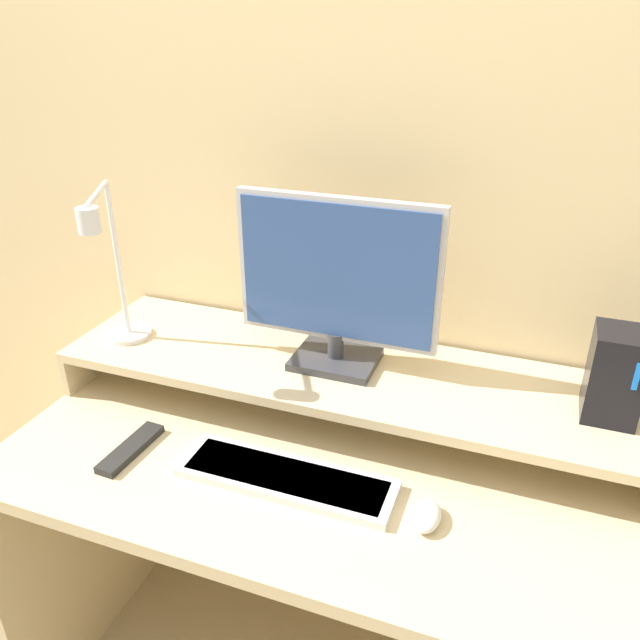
{
  "coord_description": "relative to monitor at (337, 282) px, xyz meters",
  "views": [
    {
      "loc": [
        0.36,
        -0.64,
        1.57
      ],
      "look_at": [
        -0.01,
        0.38,
        1.04
      ],
      "focal_mm": 35.0,
      "sensor_mm": 36.0,
      "label": 1
    }
  ],
  "objects": [
    {
      "name": "mouse",
      "position": [
        0.28,
        -0.3,
        -0.3
      ],
      "size": [
        0.05,
        0.09,
        0.03
      ],
      "color": "white",
      "rests_on": "desk"
    },
    {
      "name": "desk",
      "position": [
        0.03,
        -0.18,
        -0.52
      ],
      "size": [
        1.3,
        0.69,
        0.75
      ],
      "color": "beige",
      "rests_on": "ground_plane"
    },
    {
      "name": "remote_control",
      "position": [
        -0.34,
        -0.31,
        -0.3
      ],
      "size": [
        0.05,
        0.17,
        0.02
      ],
      "color": "black",
      "rests_on": "desk"
    },
    {
      "name": "monitor",
      "position": [
        0.0,
        0.0,
        0.0
      ],
      "size": [
        0.45,
        0.15,
        0.38
      ],
      "color": "#38383D",
      "rests_on": "monitor_shelf"
    },
    {
      "name": "monitor_shelf",
      "position": [
        0.03,
        -0.01,
        -0.21
      ],
      "size": [
        1.3,
        0.35,
        0.11
      ],
      "color": "beige",
      "rests_on": "desk"
    },
    {
      "name": "desk_lamp",
      "position": [
        -0.48,
        -0.11,
        -0.02
      ],
      "size": [
        0.17,
        0.25,
        0.38
      ],
      "color": "silver",
      "rests_on": "monitor_shelf"
    },
    {
      "name": "keyboard",
      "position": [
        -0.0,
        -0.29,
        -0.3
      ],
      "size": [
        0.43,
        0.12,
        0.02
      ],
      "color": "silver",
      "rests_on": "desk"
    },
    {
      "name": "wall_back",
      "position": [
        0.03,
        0.2,
        0.19
      ],
      "size": [
        6.0,
        0.05,
        2.5
      ],
      "color": "beige",
      "rests_on": "ground_plane"
    },
    {
      "name": "router_dock",
      "position": [
        0.56,
        -0.01,
        -0.11
      ],
      "size": [
        0.1,
        0.11,
        0.18
      ],
      "color": "black",
      "rests_on": "monitor_shelf"
    }
  ]
}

